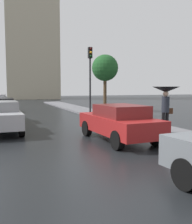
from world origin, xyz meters
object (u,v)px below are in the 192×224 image
(car_silver_far_lane, at_px, (0,116))
(traffic_light, at_px, (90,69))
(street_tree_near, at_px, (105,68))
(car_black_behind_camera, at_px, (0,110))
(pedestrian_with_umbrella_far, at_px, (166,95))
(car_red_near_kerb, at_px, (119,122))

(car_silver_far_lane, distance_m, traffic_light, 7.95)
(street_tree_near, bearing_deg, car_silver_far_lane, -136.74)
(car_black_behind_camera, xyz_separation_m, traffic_light, (5.99, 1.03, 2.63))
(car_silver_far_lane, xyz_separation_m, pedestrian_with_umbrella_far, (6.48, -3.43, 0.97))
(car_red_near_kerb, height_order, traffic_light, traffic_light)
(car_silver_far_lane, distance_m, street_tree_near, 12.18)
(car_silver_far_lane, xyz_separation_m, traffic_light, (5.98, 4.54, 2.61))
(car_silver_far_lane, bearing_deg, car_red_near_kerb, 138.72)
(car_red_near_kerb, distance_m, car_black_behind_camera, 8.29)
(car_red_near_kerb, bearing_deg, pedestrian_with_umbrella_far, 1.50)
(pedestrian_with_umbrella_far, relative_size, traffic_light, 0.41)
(traffic_light, distance_m, street_tree_near, 4.44)
(car_black_behind_camera, distance_m, traffic_light, 6.62)
(car_red_near_kerb, bearing_deg, car_black_behind_camera, 117.80)
(car_silver_far_lane, bearing_deg, traffic_light, -143.61)
(pedestrian_with_umbrella_far, relative_size, street_tree_near, 0.40)
(car_black_behind_camera, xyz_separation_m, street_tree_near, (8.61, 4.59, 2.98))
(car_silver_far_lane, height_order, pedestrian_with_umbrella_far, pedestrian_with_umbrella_far)
(traffic_light, height_order, street_tree_near, street_tree_near)
(pedestrian_with_umbrella_far, bearing_deg, car_silver_far_lane, 155.42)
(car_red_near_kerb, distance_m, car_silver_far_lane, 5.56)
(traffic_light, bearing_deg, car_black_behind_camera, -170.27)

